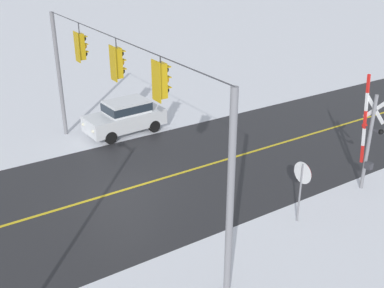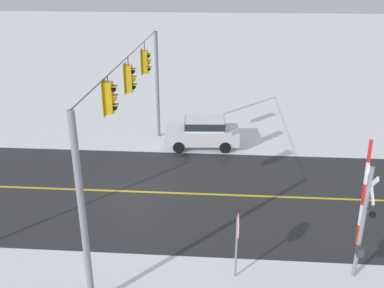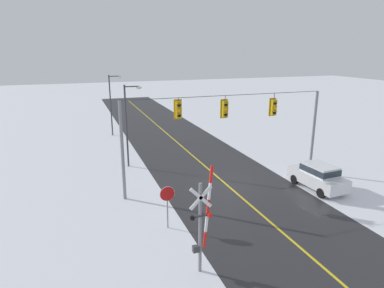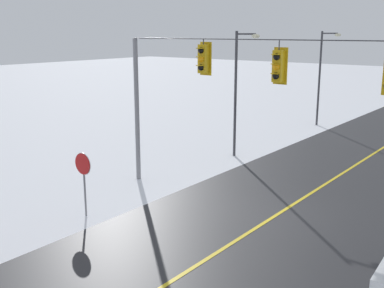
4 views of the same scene
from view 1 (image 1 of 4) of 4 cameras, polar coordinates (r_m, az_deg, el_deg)
name	(u,v)px [view 1 (image 1 of 4)]	position (r m, az deg, el deg)	size (l,w,h in m)	color
ground_plane	(123,190)	(19.04, -8.46, -5.67)	(160.00, 160.00, 0.00)	white
signal_span	(117,90)	(17.31, -9.24, 6.62)	(14.20, 0.47, 6.22)	gray
stop_sign	(302,179)	(16.55, 13.42, -4.21)	(0.80, 0.09, 2.35)	gray
railroad_crossing	(369,136)	(19.32, 21.03, 0.90)	(1.02, 0.31, 4.68)	gray
parked_car_white	(125,115)	(24.18, -8.22, 3.52)	(2.02, 4.28, 1.74)	white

